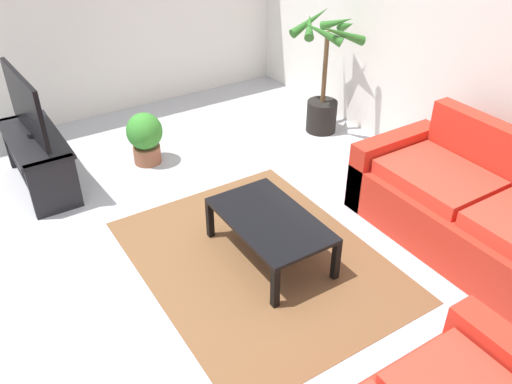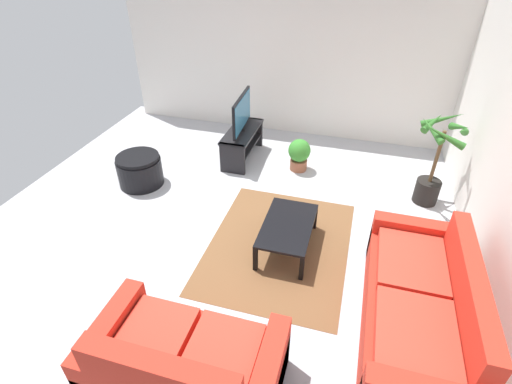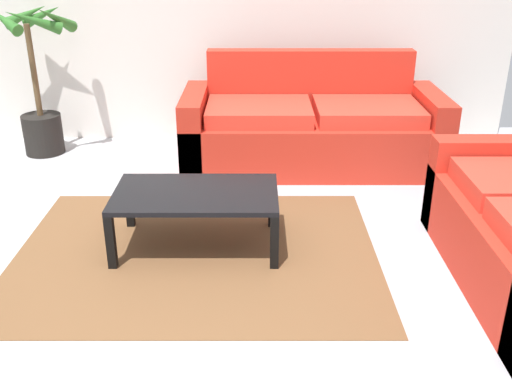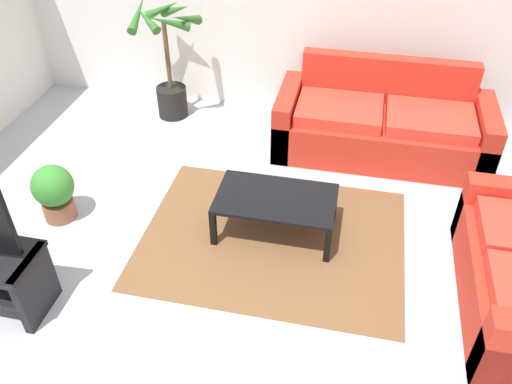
# 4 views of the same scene
# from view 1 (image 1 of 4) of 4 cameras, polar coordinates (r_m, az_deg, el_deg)

# --- Properties ---
(ground_plane) EXTENTS (6.60, 6.60, 0.00)m
(ground_plane) POSITION_cam_1_polar(r_m,az_deg,el_deg) (4.15, -10.74, -8.41)
(ground_plane) COLOR #B2B2B7
(wall_back) EXTENTS (6.00, 0.06, 2.70)m
(wall_back) POSITION_cam_1_polar(r_m,az_deg,el_deg) (5.16, 20.86, 15.82)
(wall_back) COLOR silver
(wall_back) RESTS_ON ground
(wall_left) EXTENTS (0.06, 6.00, 2.70)m
(wall_left) POSITION_cam_1_polar(r_m,az_deg,el_deg) (6.21, -23.71, 17.92)
(wall_left) COLOR silver
(wall_left) RESTS_ON ground
(couch_main) EXTENTS (2.12, 0.90, 0.90)m
(couch_main) POSITION_cam_1_polar(r_m,az_deg,el_deg) (4.46, 23.47, -2.67)
(couch_main) COLOR red
(couch_main) RESTS_ON ground
(tv_stand) EXTENTS (1.10, 0.45, 0.52)m
(tv_stand) POSITION_cam_1_polar(r_m,az_deg,el_deg) (5.29, -22.42, 3.80)
(tv_stand) COLOR black
(tv_stand) RESTS_ON ground
(tv) EXTENTS (0.99, 0.10, 0.60)m
(tv) POSITION_cam_1_polar(r_m,az_deg,el_deg) (5.08, -23.56, 8.65)
(tv) COLOR black
(tv) RESTS_ON tv_stand
(coffee_table) EXTENTS (0.99, 0.59, 0.37)m
(coffee_table) POSITION_cam_1_polar(r_m,az_deg,el_deg) (4.02, 1.51, -3.32)
(coffee_table) COLOR black
(coffee_table) RESTS_ON ground
(area_rug) EXTENTS (2.20, 1.70, 0.01)m
(area_rug) POSITION_cam_1_polar(r_m,az_deg,el_deg) (4.17, 0.30, -7.28)
(area_rug) COLOR brown
(area_rug) RESTS_ON ground
(potted_palm) EXTENTS (0.70, 0.66, 1.32)m
(potted_palm) POSITION_cam_1_polar(r_m,az_deg,el_deg) (5.88, 7.31, 11.67)
(potted_palm) COLOR black
(potted_palm) RESTS_ON ground
(potted_plant_small) EXTENTS (0.36, 0.36, 0.53)m
(potted_plant_small) POSITION_cam_1_polar(r_m,az_deg,el_deg) (5.41, -11.85, 5.88)
(potted_plant_small) COLOR brown
(potted_plant_small) RESTS_ON ground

